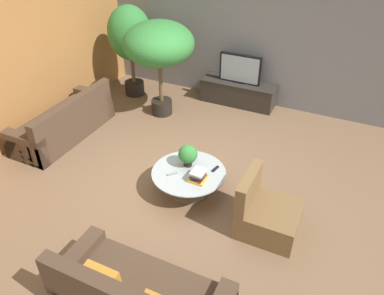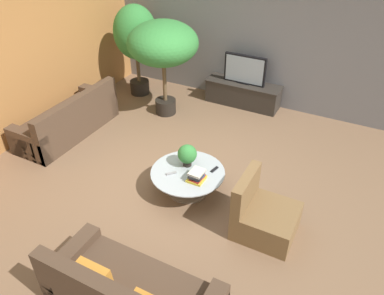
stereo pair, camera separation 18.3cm
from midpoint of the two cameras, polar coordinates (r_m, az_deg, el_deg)
The scene contains 14 objects.
ground_plane at distance 6.17m, azimuth -2.79°, elevation -4.92°, with size 24.00×24.00×0.00m, color brown.
back_wall_stone at distance 8.15m, azimuth 8.11°, elevation 16.96°, with size 7.40×0.12×3.00m, color slate.
side_wall_left at distance 7.48m, azimuth -25.61°, elevation 12.36°, with size 0.12×7.40×3.00m, color #B2753D.
media_console at distance 8.33m, azimuth 6.45°, elevation 8.32°, with size 1.62×0.50×0.51m.
television at distance 8.10m, azimuth 6.69°, elevation 11.80°, with size 0.90×0.13×0.62m.
coffee_table at distance 5.78m, azimuth -1.41°, elevation -4.60°, with size 1.14×1.14×0.38m.
couch_by_wall at distance 7.52m, azimuth -19.43°, elevation 3.55°, with size 0.84×2.08×0.84m.
armchair_wicker at distance 5.27m, azimuth 10.18°, elevation -9.94°, with size 0.80×0.76×0.86m.
potted_palm_tall at distance 8.44m, azimuth -10.10°, elevation 16.35°, with size 0.93×0.93×2.00m.
potted_palm_corner at distance 7.45m, azimuth -5.82°, elevation 15.15°, with size 1.38×1.38×1.94m.
potted_plant_tabletop at distance 5.72m, azimuth -1.56°, elevation -1.10°, with size 0.30×0.30×0.36m.
book_stack at distance 5.52m, azimuth 0.00°, elevation -4.34°, with size 0.24×0.26×0.15m.
remote_black at distance 5.76m, azimuth 2.65°, elevation -3.28°, with size 0.04×0.16×0.02m, color black.
remote_silver at distance 5.67m, azimuth -3.94°, elevation -4.02°, with size 0.04×0.16×0.02m, color gray.
Camera 1 is at (2.23, -4.21, 3.92)m, focal length 35.00 mm.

